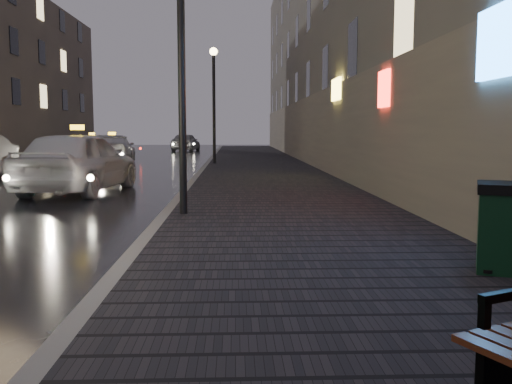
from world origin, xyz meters
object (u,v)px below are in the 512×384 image
(lamp_far, at_px, (214,91))
(taxi_mid, at_px, (112,150))
(trash_bin, at_px, (507,227))
(taxi_far, at_px, (92,146))
(car_far, at_px, (186,142))
(lamp_near, at_px, (181,30))
(taxi_near, at_px, (78,162))

(lamp_far, xyz_separation_m, taxi_mid, (-5.05, 1.63, -2.76))
(trash_bin, height_order, taxi_far, taxi_far)
(taxi_far, xyz_separation_m, car_far, (5.05, 9.06, 0.02))
(lamp_near, distance_m, lamp_far, 16.00)
(lamp_far, xyz_separation_m, taxi_far, (-7.97, 9.47, -2.80))
(taxi_far, distance_m, car_far, 10.37)
(taxi_near, height_order, taxi_mid, taxi_near)
(taxi_mid, bearing_deg, trash_bin, 105.14)
(lamp_near, xyz_separation_m, taxi_near, (-3.27, 4.96, -2.64))
(taxi_near, relative_size, taxi_mid, 1.00)
(lamp_far, xyz_separation_m, trash_bin, (3.95, -20.51, -2.84))
(lamp_far, distance_m, taxi_near, 11.81)
(lamp_near, height_order, trash_bin, lamp_near)
(lamp_far, relative_size, trash_bin, 5.38)
(lamp_far, distance_m, taxi_far, 12.69)
(taxi_near, bearing_deg, taxi_mid, -74.96)
(trash_bin, relative_size, taxi_mid, 0.20)
(trash_bin, distance_m, taxi_near, 11.91)
(taxi_far, bearing_deg, trash_bin, -72.77)
(taxi_near, distance_m, taxi_far, 21.04)
(car_far, bearing_deg, trash_bin, 107.91)
(taxi_mid, bearing_deg, taxi_near, 91.03)
(lamp_far, xyz_separation_m, car_far, (-2.92, 18.53, -2.78))
(trash_bin, distance_m, car_far, 39.64)
(lamp_far, distance_m, taxi_mid, 5.98)
(lamp_far, bearing_deg, lamp_near, -90.00)
(lamp_far, relative_size, taxi_far, 1.06)
(car_far, bearing_deg, taxi_mid, 90.74)
(taxi_near, bearing_deg, taxi_far, -70.06)
(lamp_near, xyz_separation_m, lamp_far, (0.00, 16.00, 0.00))
(taxi_near, height_order, taxi_far, taxi_near)
(trash_bin, xyz_separation_m, taxi_far, (-11.92, 29.98, 0.04))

